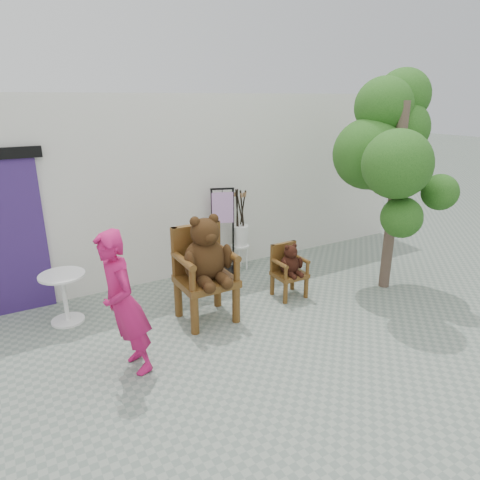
{
  "coord_description": "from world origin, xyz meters",
  "views": [
    {
      "loc": [
        -2.9,
        -3.83,
        2.94
      ],
      "look_at": [
        0.07,
        1.31,
        0.95
      ],
      "focal_mm": 32.0,
      "sensor_mm": 36.0,
      "label": 1
    }
  ],
  "objects_px": {
    "chair_big": "(205,261)",
    "tree": "(389,147)",
    "chair_small": "(289,265)",
    "person": "(124,304)",
    "stool_bucket": "(240,235)",
    "cafe_table": "(64,292)",
    "display_stand": "(223,241)"
  },
  "relations": [
    {
      "from": "stool_bucket",
      "to": "chair_big",
      "type": "bearing_deg",
      "value": -134.8
    },
    {
      "from": "cafe_table",
      "to": "tree",
      "type": "xyz_separation_m",
      "value": [
        4.65,
        -1.19,
        1.79
      ]
    },
    {
      "from": "person",
      "to": "chair_big",
      "type": "bearing_deg",
      "value": 111.69
    },
    {
      "from": "chair_small",
      "to": "cafe_table",
      "type": "xyz_separation_m",
      "value": [
        -3.12,
        0.85,
        -0.06
      ]
    },
    {
      "from": "person",
      "to": "cafe_table",
      "type": "distance_m",
      "value": 1.64
    },
    {
      "from": "chair_small",
      "to": "person",
      "type": "xyz_separation_m",
      "value": [
        -2.7,
        -0.68,
        0.33
      ]
    },
    {
      "from": "chair_big",
      "to": "stool_bucket",
      "type": "distance_m",
      "value": 1.86
    },
    {
      "from": "chair_small",
      "to": "tree",
      "type": "bearing_deg",
      "value": -12.22
    },
    {
      "from": "person",
      "to": "tree",
      "type": "bearing_deg",
      "value": 88.7
    },
    {
      "from": "chair_big",
      "to": "display_stand",
      "type": "distance_m",
      "value": 1.65
    },
    {
      "from": "cafe_table",
      "to": "stool_bucket",
      "type": "distance_m",
      "value": 3.05
    },
    {
      "from": "chair_big",
      "to": "stool_bucket",
      "type": "bearing_deg",
      "value": 45.2
    },
    {
      "from": "chair_big",
      "to": "tree",
      "type": "distance_m",
      "value": 3.27
    },
    {
      "from": "chair_small",
      "to": "cafe_table",
      "type": "height_order",
      "value": "chair_small"
    },
    {
      "from": "person",
      "to": "tree",
      "type": "height_order",
      "value": "tree"
    },
    {
      "from": "chair_small",
      "to": "tree",
      "type": "height_order",
      "value": "tree"
    },
    {
      "from": "chair_big",
      "to": "tree",
      "type": "relative_size",
      "value": 0.44
    },
    {
      "from": "chair_small",
      "to": "display_stand",
      "type": "xyz_separation_m",
      "value": [
        -0.45,
        1.31,
        0.08
      ]
    },
    {
      "from": "chair_small",
      "to": "cafe_table",
      "type": "relative_size",
      "value": 1.21
    },
    {
      "from": "stool_bucket",
      "to": "tree",
      "type": "bearing_deg",
      "value": -44.88
    },
    {
      "from": "chair_big",
      "to": "chair_small",
      "type": "relative_size",
      "value": 1.76
    },
    {
      "from": "chair_big",
      "to": "person",
      "type": "relative_size",
      "value": 0.89
    },
    {
      "from": "cafe_table",
      "to": "display_stand",
      "type": "xyz_separation_m",
      "value": [
        2.66,
        0.45,
        0.14
      ]
    },
    {
      "from": "cafe_table",
      "to": "tree",
      "type": "distance_m",
      "value": 5.13
    },
    {
      "from": "chair_small",
      "to": "tree",
      "type": "distance_m",
      "value": 2.34
    },
    {
      "from": "chair_small",
      "to": "person",
      "type": "relative_size",
      "value": 0.51
    },
    {
      "from": "chair_small",
      "to": "person",
      "type": "height_order",
      "value": "person"
    },
    {
      "from": "stool_bucket",
      "to": "tree",
      "type": "distance_m",
      "value": 2.81
    },
    {
      "from": "person",
      "to": "display_stand",
      "type": "xyz_separation_m",
      "value": [
        2.25,
        1.99,
        -0.25
      ]
    },
    {
      "from": "person",
      "to": "cafe_table",
      "type": "relative_size",
      "value": 2.37
    },
    {
      "from": "chair_big",
      "to": "chair_small",
      "type": "xyz_separation_m",
      "value": [
        1.41,
        0.01,
        -0.35
      ]
    },
    {
      "from": "cafe_table",
      "to": "display_stand",
      "type": "bearing_deg",
      "value": 9.61
    }
  ]
}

